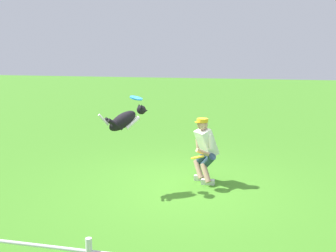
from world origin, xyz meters
TOP-DOWN VIEW (x-y plane):
  - ground_plane at (0.00, 0.00)m, footprint 60.00×60.00m
  - person at (-0.48, -0.46)m, footprint 0.56×0.71m
  - dog at (0.88, 0.31)m, footprint 0.77×0.71m
  - frisbee_flying at (0.69, 0.24)m, footprint 0.25×0.26m
  - frisbee_held at (-0.39, -0.09)m, footprint 0.36×0.36m

SIDE VIEW (x-z plane):
  - ground_plane at x=0.00m, z-range 0.00..0.00m
  - frisbee_held at x=-0.39m, z-range 0.56..0.66m
  - person at x=-0.48m, z-range 0.05..1.34m
  - dog at x=0.88m, z-range 1.08..1.61m
  - frisbee_flying at x=0.69m, z-range 1.69..1.78m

